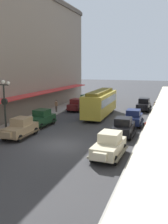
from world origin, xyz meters
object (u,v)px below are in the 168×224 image
Objects in this scene: parked_car_5 at (77,105)px; streetcar at (100,102)px; fire_hydrant at (146,126)px; parked_car_1 at (20,127)px; parked_car_6 at (124,126)px; parked_car_7 at (86,100)px; pedestrian_0 at (159,118)px; pedestrian_2 at (155,108)px; parked_car_0 at (133,117)px; lamp_post_with_clock at (5,104)px; parked_car_4 at (109,145)px; pedestrian_1 at (56,106)px; parked_car_3 at (41,118)px; parked_car_2 at (144,104)px; pedestrian_3 at (154,167)px.

streetcar is at bearing -32.37° from parked_car_5.
parked_car_1 is at bearing -150.68° from fire_hydrant.
parked_car_6 is 19.04m from parked_car_7.
pedestrian_2 is at bearing 96.85° from pedestrian_0.
parked_car_6 reaches higher than pedestrian_0.
pedestrian_2 is at bearing 74.92° from parked_car_0.
parked_car_6 is at bearing -93.20° from parked_car_0.
lamp_post_with_clock is at bearing -155.60° from fire_hydrant.
parked_car_7 is (-9.41, 22.41, 0.00)m from parked_car_4.
lamp_post_with_clock is at bearing 170.03° from parked_car_1.
pedestrian_2 is (0.31, 9.17, 0.45)m from fire_hydrant.
parked_car_5 reaches higher than pedestrian_1.
lamp_post_with_clock is (-11.17, -7.94, 2.04)m from parked_car_0.
lamp_post_with_clock is at bearing -149.86° from pedestrian_0.
pedestrian_1 is at bearing 127.70° from parked_car_4.
parked_car_0 is 10.34m from parked_car_3.
parked_car_6 is 2.56× the size of pedestrian_2.
pedestrian_1 is (-2.20, 12.30, 0.07)m from parked_car_1.
parked_car_1 is 0.44× the size of streetcar.
lamp_post_with_clock is at bearing -110.17° from parked_car_3.
parked_car_6 is 0.99× the size of parked_car_7.
parked_car_2 and parked_car_3 have the same top height.
pedestrian_2 is at bearing 2.86° from parked_car_5.
parked_car_5 reaches higher than pedestrian_0.
pedestrian_0 is (13.88, 8.06, -2.00)m from lamp_post_with_clock.
pedestrian_0 is at bearing 63.56° from fire_hydrant.
pedestrian_1 is at bearing 154.69° from fire_hydrant.
parked_car_5 is 23.79m from pedestrian_3.
pedestrian_3 is (12.43, -5.55, 0.07)m from parked_car_1.
pedestrian_0 is (2.98, 4.80, 0.05)m from parked_car_6.
parked_car_1 is at bearing -9.97° from lamp_post_with_clock.
streetcar is 6.66m from pedestrian_1.
parked_car_3 is 15.77m from pedestrian_2.
parked_car_6 is at bearing -126.19° from fire_hydrant.
pedestrian_0 is at bearing 17.45° from parked_car_3.
fire_hydrant is 11.77m from pedestrian_3.
parked_car_5 is 2.61× the size of pedestrian_0.
parked_car_0 is 5.24× the size of fire_hydrant.
pedestrian_2 is (11.55, -4.87, 0.07)m from parked_car_7.
fire_hydrant is 14.47m from pedestrian_1.
parked_car_1 reaches higher than pedestrian_0.
parked_car_0 reaches higher than pedestrian_0.
pedestrian_2 is at bearing -22.86° from parked_car_7.
parked_car_7 is 8.07m from pedestrian_1.
pedestrian_1 is (-11.23, 8.71, 0.07)m from parked_car_6.
parked_car_7 reaches higher than fire_hydrant.
parked_car_4 is 0.45× the size of streetcar.
pedestrian_1 is at bearing 103.48° from parked_car_3.
pedestrian_0 is (2.72, 0.13, 0.05)m from parked_car_0.
parked_car_2 reaches higher than pedestrian_2.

